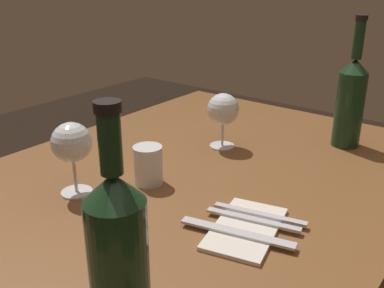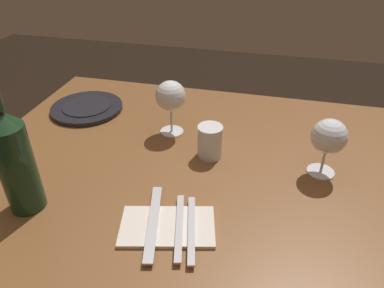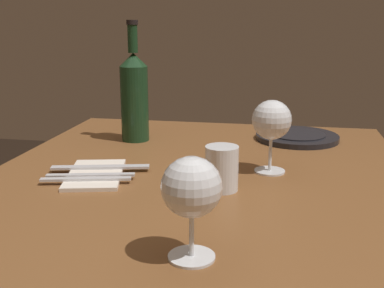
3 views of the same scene
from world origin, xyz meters
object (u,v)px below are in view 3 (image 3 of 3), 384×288
(water_tumbler, at_px, (222,170))
(fork_inner, at_px, (91,175))
(dinner_plate, at_px, (297,137))
(folded_napkin, at_px, (95,174))
(wine_bottle_second, at_px, (134,95))
(table_knife, at_px, (100,167))
(wine_glass_right, at_px, (192,190))
(fork_outer, at_px, (86,179))
(wine_glass_left, at_px, (272,122))

(water_tumbler, xyz_separation_m, fork_inner, (0.01, 0.27, -0.03))
(dinner_plate, distance_m, folded_napkin, 0.58)
(wine_bottle_second, bearing_deg, table_knife, -178.53)
(wine_glass_right, distance_m, table_knife, 0.44)
(fork_inner, bearing_deg, fork_outer, 180.00)
(dinner_plate, bearing_deg, fork_inner, 134.74)
(wine_glass_right, height_order, folded_napkin, wine_glass_right)
(wine_glass_left, bearing_deg, wine_glass_right, 166.73)
(wine_glass_right, bearing_deg, table_knife, 37.67)
(fork_outer, bearing_deg, wine_bottle_second, 1.14)
(wine_glass_left, relative_size, table_knife, 0.75)
(wine_bottle_second, height_order, fork_outer, wine_bottle_second)
(wine_bottle_second, bearing_deg, wine_glass_right, -156.53)
(dinner_plate, bearing_deg, wine_bottle_second, 101.05)
(wine_glass_right, bearing_deg, fork_outer, 45.25)
(wine_bottle_second, xyz_separation_m, water_tumbler, (-0.34, -0.28, -0.08))
(wine_glass_left, relative_size, fork_inner, 0.88)
(wine_glass_right, relative_size, fork_outer, 0.82)
(table_knife, bearing_deg, fork_inner, -180.00)
(wine_glass_left, xyz_separation_m, folded_napkin, (-0.10, 0.36, -0.11))
(table_knife, bearing_deg, wine_glass_left, -79.67)
(wine_glass_left, bearing_deg, water_tumbler, 145.28)
(folded_napkin, distance_m, fork_outer, 0.05)
(fork_inner, bearing_deg, wine_bottle_second, 1.23)
(wine_glass_right, distance_m, water_tumbler, 0.28)
(wine_bottle_second, relative_size, fork_inner, 1.78)
(water_tumbler, relative_size, fork_outer, 0.49)
(dinner_plate, xyz_separation_m, fork_outer, (-0.45, 0.42, 0.00))
(wine_glass_right, height_order, dinner_plate, wine_glass_right)
(dinner_plate, xyz_separation_m, table_knife, (-0.37, 0.42, 0.00))
(dinner_plate, relative_size, fork_outer, 1.25)
(wine_bottle_second, xyz_separation_m, folded_napkin, (-0.31, -0.01, -0.12))
(folded_napkin, height_order, table_knife, table_knife)
(fork_outer, bearing_deg, dinner_plate, -43.61)
(wine_bottle_second, bearing_deg, wine_glass_left, -120.57)
(wine_glass_left, relative_size, dinner_plate, 0.70)
(fork_inner, height_order, table_knife, same)
(folded_napkin, xyz_separation_m, fork_outer, (-0.05, -0.00, 0.01))
(wine_glass_right, height_order, water_tumbler, wine_glass_right)
(water_tumbler, relative_size, dinner_plate, 0.39)
(fork_inner, bearing_deg, dinner_plate, -45.26)
(folded_napkin, bearing_deg, wine_glass_right, -139.75)
(folded_napkin, height_order, fork_inner, fork_inner)
(wine_glass_left, bearing_deg, folded_napkin, 104.89)
(wine_glass_right, xyz_separation_m, folded_napkin, (0.31, 0.26, -0.10))
(water_tumbler, bearing_deg, table_knife, 76.94)
(dinner_plate, xyz_separation_m, folded_napkin, (-0.40, 0.42, -0.00))
(wine_bottle_second, distance_m, folded_napkin, 0.33)
(table_knife, bearing_deg, water_tumbler, -103.06)
(wine_glass_right, height_order, fork_inner, wine_glass_right)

